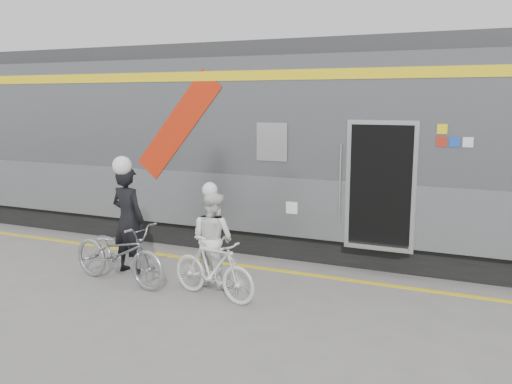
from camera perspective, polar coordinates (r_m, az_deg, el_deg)
The scene contains 9 objects.
ground at distance 8.29m, azimuth -8.29°, elevation -11.74°, with size 90.00×90.00×0.00m, color slate.
train at distance 11.44m, azimuth 3.65°, elevation 4.88°, with size 24.00×3.17×4.10m.
safety_strip at distance 10.07m, azimuth -1.73°, elevation -7.70°, with size 24.00×0.12×0.01m, color yellow.
man at distance 9.71m, azimuth -13.30°, elevation -2.86°, with size 0.69×0.45×1.89m, color black.
bicycle_left at distance 9.27m, azimuth -14.26°, elevation -6.21°, with size 0.69×1.98×1.04m, color #93969A.
woman at distance 8.88m, azimuth -4.58°, elevation -4.90°, with size 0.76×0.59×1.56m, color white.
bicycle_right at distance 8.36m, azimuth -4.53°, elevation -8.03°, with size 0.45×1.58×0.95m, color silver.
helmet_man at distance 9.53m, azimuth -13.56°, elevation 3.67°, with size 0.33×0.33×0.33m, color white.
helmet_woman at distance 8.70m, azimuth -4.66°, elevation 0.88°, with size 0.25×0.25×0.25m, color white.
Camera 1 is at (4.15, -6.51, 3.03)m, focal length 38.00 mm.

